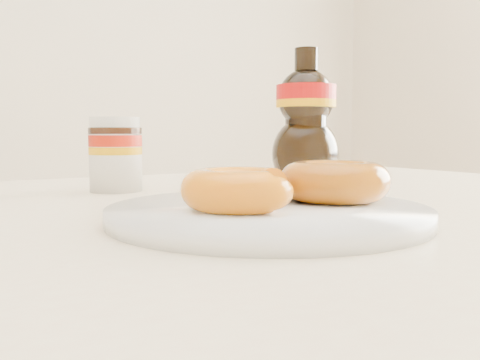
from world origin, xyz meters
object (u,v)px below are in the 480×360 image
donut_bitten (239,189)px  nutella_jar (116,151)px  plate (268,213)px  donut_whole (334,181)px  syrup_bottle (306,118)px  dining_table (203,276)px

donut_bitten → nutella_jar: bearing=90.3°
plate → donut_whole: 0.08m
donut_bitten → plate: bearing=10.7°
syrup_bottle → nutella_jar: bearing=162.4°
donut_whole → syrup_bottle: bearing=57.9°
dining_table → donut_bitten: size_ratio=13.59×
nutella_jar → syrup_bottle: (0.27, -0.09, 0.05)m
plate → syrup_bottle: (0.23, 0.24, 0.10)m
dining_table → donut_bitten: 0.19m
dining_table → syrup_bottle: (0.23, 0.10, 0.19)m
dining_table → donut_bitten: donut_bitten is taller
plate → donut_bitten: (-0.04, -0.01, 0.02)m
donut_bitten → nutella_jar: nutella_jar is taller
donut_bitten → donut_whole: 0.11m
donut_bitten → donut_whole: (0.11, 0.01, 0.00)m
donut_bitten → nutella_jar: size_ratio=0.99×
plate → donut_bitten: 0.04m
plate → nutella_jar: nutella_jar is taller
dining_table → donut_whole: size_ratio=12.77×
plate → donut_whole: bearing=-1.0°
dining_table → nutella_jar: 0.24m
nutella_jar → donut_whole: bearing=-70.4°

